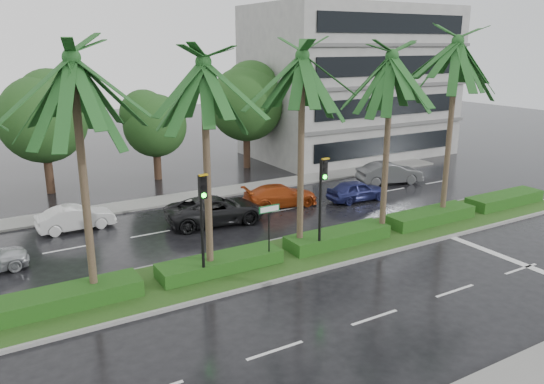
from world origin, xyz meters
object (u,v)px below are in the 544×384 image
car_white (76,218)px  car_darkgrey (216,210)px  car_red (280,195)px  street_sign (269,220)px  signal_median_left (203,212)px  car_grey (390,173)px  car_blue (357,190)px

car_white → car_darkgrey: 7.04m
car_red → street_sign: bearing=155.1°
signal_median_left → car_grey: bearing=25.5°
street_sign → car_darkgrey: bearing=85.5°
car_white → car_blue: 15.83m
signal_median_left → car_darkgrey: (3.50, 6.58, -2.28)m
car_blue → car_grey: car_grey is taller
car_grey → signal_median_left: bearing=131.5°
car_blue → car_darkgrey: bearing=90.0°
signal_median_left → car_darkgrey: signal_median_left is taller
car_blue → car_grey: (4.50, 2.05, 0.09)m
signal_median_left → street_sign: size_ratio=1.68×
car_white → signal_median_left: bearing=-163.6°
car_white → car_red: car_red is taller
car_red → car_blue: size_ratio=1.18×
car_red → car_grey: size_ratio=1.00×
car_darkgrey → car_blue: 9.02m
street_sign → car_grey: bearing=29.5°
car_darkgrey → street_sign: bearing=-177.8°
car_white → car_red: bearing=-101.0°
car_darkgrey → car_white: bearing=74.1°
street_sign → car_grey: 16.15m
car_blue → signal_median_left: bearing=119.2°
car_darkgrey → car_blue: size_ratio=1.40×
street_sign → car_white: bearing=123.4°
car_darkgrey → car_red: 4.58m
car_white → car_grey: size_ratio=0.86×
signal_median_left → street_sign: (3.00, 0.18, -0.87)m
signal_median_left → car_grey: signal_median_left is taller
car_red → car_darkgrey: bearing=110.5°
street_sign → car_grey: size_ratio=0.60×
car_white → car_darkgrey: car_darkgrey is taller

